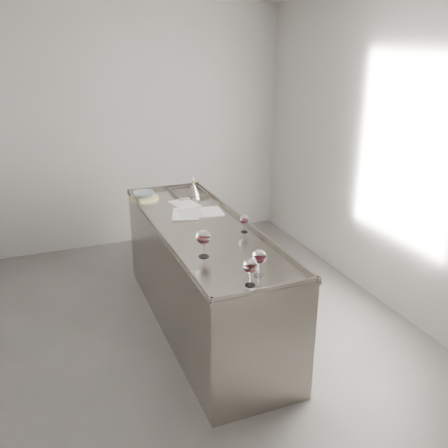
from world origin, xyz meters
name	(u,v)px	position (x,y,z in m)	size (l,w,h in m)	color
room_shell	(149,190)	(0.00, 0.00, 1.40)	(4.54, 5.04, 2.84)	#595553
counter	(204,278)	(0.50, 0.30, 0.47)	(0.77, 2.42, 0.97)	gray
wine_glass_left	(203,237)	(0.31, -0.26, 1.09)	(0.11, 0.11, 0.21)	white
wine_glass_middle	(250,266)	(0.44, -0.78, 1.07)	(0.09, 0.09, 0.19)	white
wine_glass_right	(259,257)	(0.54, -0.68, 1.07)	(0.10, 0.10, 0.19)	white
wine_glass_small	(244,220)	(0.78, 0.07, 1.04)	(0.07, 0.07, 0.14)	white
notebook	(201,213)	(0.60, 0.63, 0.95)	(0.40, 0.31, 0.02)	silver
loose_paper_top	(185,204)	(0.54, 0.93, 0.94)	(0.21, 0.30, 0.00)	silver
loose_paper_under	(186,214)	(0.46, 0.65, 0.94)	(0.23, 0.33, 0.00)	white
trivet	(144,198)	(0.23, 1.23, 0.95)	(0.28, 0.28, 0.02)	beige
ceramic_bowl	(144,194)	(0.23, 1.23, 0.98)	(0.20, 0.20, 0.05)	gray
wine_funnel	(193,191)	(0.68, 1.09, 1.01)	(0.15, 0.15, 0.22)	#A9A097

